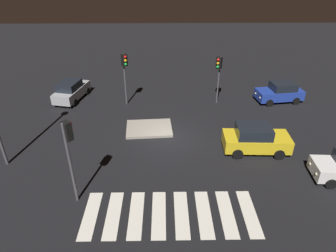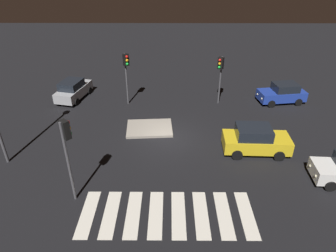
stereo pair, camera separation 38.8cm
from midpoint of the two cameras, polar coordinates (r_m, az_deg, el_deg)
ground_plane at (r=21.37m, az=0.52°, el=-2.32°), size 80.00×80.00×0.00m
traffic_island at (r=22.41m, az=-3.05°, el=-0.42°), size 3.52×2.73×0.18m
car_yellow at (r=20.34m, az=16.86°, el=-2.57°), size 4.39×2.17×1.88m
car_blue at (r=28.10m, az=21.33°, el=5.84°), size 4.17×2.32×1.75m
car_silver at (r=28.12m, az=-17.23°, el=6.62°), size 2.58×4.30×1.77m
traffic_light_north at (r=25.53m, az=10.39°, el=10.63°), size 0.54×0.53×4.14m
traffic_light_west at (r=25.09m, az=-7.51°, el=11.12°), size 0.54×0.53×4.48m
traffic_light_south at (r=15.18m, az=-18.07°, el=-2.92°), size 0.54×0.53×4.73m
crosswalk_near at (r=15.80m, az=0.57°, el=-16.44°), size 8.75×3.20×0.02m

